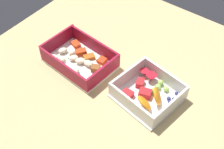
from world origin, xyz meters
TOP-DOWN VIEW (x-y plane):
  - table_surface at (0.00, 0.00)cm, footprint 80.00×80.00cm
  - pasta_container at (-12.14, -0.98)cm, footprint 20.14×14.51cm
  - fruit_bowl at (10.01, 0.69)cm, footprint 16.93×15.93cm

SIDE VIEW (x-z plane):
  - table_surface at x=0.00cm, z-range 0.00..2.00cm
  - pasta_container at x=-12.14cm, z-range 1.04..6.19cm
  - fruit_bowl at x=10.01cm, z-range 1.02..6.56cm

